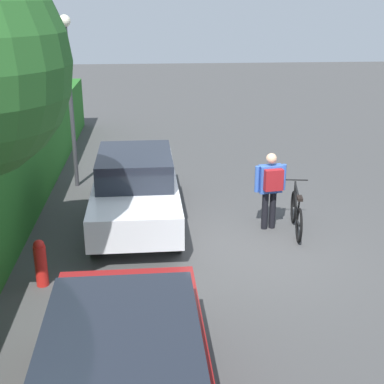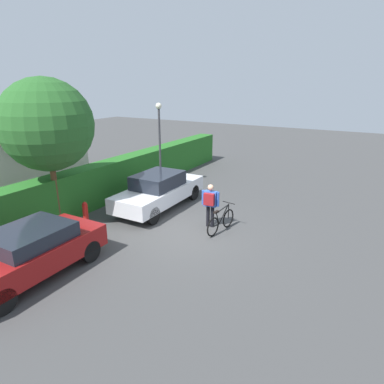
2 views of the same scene
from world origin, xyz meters
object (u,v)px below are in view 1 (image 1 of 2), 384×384
object	(u,v)px
fire_hydrant	(41,262)
parked_car_near	(123,378)
parked_car_far	(136,186)
person_rider	(271,184)
street_lamp	(69,79)
bicycle	(296,214)

from	to	relation	value
fire_hydrant	parked_car_near	bearing A→B (deg)	-155.70
parked_car_far	person_rider	world-z (taller)	person_rider
parked_car_near	street_lamp	bearing A→B (deg)	10.58
parked_car_near	fire_hydrant	size ratio (longest dim) A/B	4.88
person_rider	parked_car_far	bearing A→B (deg)	75.69
parked_car_near	street_lamp	distance (m)	8.57
bicycle	street_lamp	bearing A→B (deg)	56.38
parked_car_far	person_rider	bearing A→B (deg)	-104.31
parked_car_far	bicycle	world-z (taller)	parked_car_far
parked_car_far	person_rider	distance (m)	2.78
parked_car_far	person_rider	size ratio (longest dim) A/B	2.88
bicycle	parked_car_far	bearing A→B (deg)	75.13
person_rider	fire_hydrant	bearing A→B (deg)	115.01
parked_car_near	person_rider	xyz separation A→B (m)	(5.23, -2.68, 0.23)
parked_car_far	fire_hydrant	distance (m)	3.04
bicycle	street_lamp	size ratio (longest dim) A/B	0.40
parked_car_near	fire_hydrant	world-z (taller)	parked_car_near
fire_hydrant	street_lamp	bearing A→B (deg)	0.58
bicycle	person_rider	distance (m)	0.79
parked_car_near	parked_car_far	world-z (taller)	parked_car_far
street_lamp	parked_car_far	bearing A→B (deg)	-146.25
parked_car_far	fire_hydrant	size ratio (longest dim) A/B	5.64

